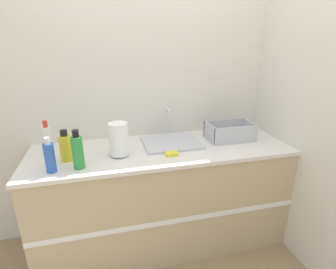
{
  "coord_description": "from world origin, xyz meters",
  "views": [
    {
      "loc": [
        -0.43,
        -1.54,
        1.68
      ],
      "look_at": [
        0.04,
        0.29,
        1.0
      ],
      "focal_mm": 28.0,
      "sensor_mm": 36.0,
      "label": 1
    }
  ],
  "objects_px": {
    "bottle_white_spray": "(48,141)",
    "bottle_green": "(78,152)",
    "dish_rack": "(230,133)",
    "bottle_yellow": "(66,147)",
    "bottle_blue": "(50,157)",
    "paper_towel_roll": "(119,139)",
    "sink": "(171,141)"
  },
  "relations": [
    {
      "from": "sink",
      "to": "bottle_white_spray",
      "type": "distance_m",
      "value": 0.94
    },
    {
      "from": "bottle_white_spray",
      "to": "bottle_green",
      "type": "xyz_separation_m",
      "value": [
        0.22,
        -0.26,
        -0.0
      ]
    },
    {
      "from": "bottle_blue",
      "to": "sink",
      "type": "bearing_deg",
      "value": 18.53
    },
    {
      "from": "bottle_green",
      "to": "bottle_blue",
      "type": "height_order",
      "value": "bottle_green"
    },
    {
      "from": "dish_rack",
      "to": "bottle_blue",
      "type": "relative_size",
      "value": 1.61
    },
    {
      "from": "sink",
      "to": "bottle_white_spray",
      "type": "bearing_deg",
      "value": -178.76
    },
    {
      "from": "bottle_yellow",
      "to": "bottle_green",
      "type": "bearing_deg",
      "value": -57.6
    },
    {
      "from": "sink",
      "to": "bottle_blue",
      "type": "xyz_separation_m",
      "value": [
        -0.88,
        -0.29,
        0.08
      ]
    },
    {
      "from": "sink",
      "to": "paper_towel_roll",
      "type": "bearing_deg",
      "value": -161.39
    },
    {
      "from": "sink",
      "to": "bottle_green",
      "type": "relative_size",
      "value": 1.7
    },
    {
      "from": "bottle_green",
      "to": "bottle_yellow",
      "type": "bearing_deg",
      "value": 122.4
    },
    {
      "from": "paper_towel_roll",
      "to": "bottle_blue",
      "type": "distance_m",
      "value": 0.47
    },
    {
      "from": "bottle_white_spray",
      "to": "bottle_blue",
      "type": "height_order",
      "value": "bottle_white_spray"
    },
    {
      "from": "bottle_yellow",
      "to": "bottle_white_spray",
      "type": "relative_size",
      "value": 0.84
    },
    {
      "from": "bottle_white_spray",
      "to": "bottle_green",
      "type": "relative_size",
      "value": 1.01
    },
    {
      "from": "bottle_yellow",
      "to": "bottle_green",
      "type": "height_order",
      "value": "bottle_green"
    },
    {
      "from": "paper_towel_roll",
      "to": "dish_rack",
      "type": "distance_m",
      "value": 0.95
    },
    {
      "from": "bottle_yellow",
      "to": "bottle_green",
      "type": "distance_m",
      "value": 0.17
    },
    {
      "from": "bottle_yellow",
      "to": "bottle_blue",
      "type": "distance_m",
      "value": 0.18
    },
    {
      "from": "bottle_blue",
      "to": "bottle_white_spray",
      "type": "bearing_deg",
      "value": 101.04
    },
    {
      "from": "sink",
      "to": "bottle_white_spray",
      "type": "height_order",
      "value": "sink"
    },
    {
      "from": "bottle_white_spray",
      "to": "bottle_green",
      "type": "distance_m",
      "value": 0.34
    },
    {
      "from": "dish_rack",
      "to": "bottle_green",
      "type": "bearing_deg",
      "value": -168.57
    },
    {
      "from": "dish_rack",
      "to": "bottle_yellow",
      "type": "height_order",
      "value": "bottle_yellow"
    },
    {
      "from": "dish_rack",
      "to": "paper_towel_roll",
      "type": "bearing_deg",
      "value": -173.38
    },
    {
      "from": "bottle_white_spray",
      "to": "dish_rack",
      "type": "bearing_deg",
      "value": -0.63
    },
    {
      "from": "paper_towel_roll",
      "to": "bottle_white_spray",
      "type": "relative_size",
      "value": 0.93
    },
    {
      "from": "paper_towel_roll",
      "to": "bottle_blue",
      "type": "xyz_separation_m",
      "value": [
        -0.45,
        -0.15,
        -0.02
      ]
    },
    {
      "from": "dish_rack",
      "to": "bottle_yellow",
      "type": "bearing_deg",
      "value": -175.6
    },
    {
      "from": "paper_towel_roll",
      "to": "bottle_blue",
      "type": "height_order",
      "value": "paper_towel_roll"
    },
    {
      "from": "dish_rack",
      "to": "bottle_blue",
      "type": "xyz_separation_m",
      "value": [
        -1.38,
        -0.26,
        0.05
      ]
    },
    {
      "from": "dish_rack",
      "to": "bottle_blue",
      "type": "height_order",
      "value": "bottle_blue"
    }
  ]
}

